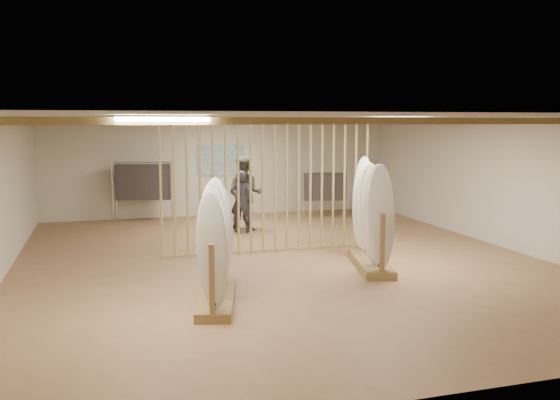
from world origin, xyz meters
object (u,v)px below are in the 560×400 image
object	(u,v)px
rack_right	(371,232)
shopper_a	(241,197)
clothing_rack_b	(325,187)
clothing_rack_a	(143,182)
rack_left	(217,263)
shopper_b	(245,189)

from	to	relation	value
rack_right	shopper_a	xyz separation A→B (m)	(-1.55, 4.11, 0.21)
shopper_a	clothing_rack_b	bearing A→B (deg)	-129.48
clothing_rack_a	clothing_rack_b	world-z (taller)	clothing_rack_a
rack_right	clothing_rack_a	xyz separation A→B (m)	(-3.74, 6.35, 0.43)
rack_right	shopper_a	world-z (taller)	rack_right
rack_right	rack_left	bearing A→B (deg)	-142.27
clothing_rack_a	shopper_b	distance (m)	3.10
clothing_rack_b	shopper_a	world-z (taller)	shopper_a
clothing_rack_a	shopper_a	world-z (taller)	shopper_a
rack_right	shopper_b	size ratio (longest dim) A/B	1.01
rack_left	shopper_b	size ratio (longest dim) A/B	0.95
clothing_rack_b	shopper_b	xyz separation A→B (m)	(-2.63, -1.31, 0.17)
clothing_rack_a	shopper_a	size ratio (longest dim) A/B	0.96
rack_right	shopper_a	size ratio (longest dim) A/B	1.21
rack_left	clothing_rack_b	bearing A→B (deg)	72.48
shopper_a	clothing_rack_a	bearing A→B (deg)	-23.85
rack_left	shopper_a	bearing A→B (deg)	88.04
rack_right	clothing_rack_b	world-z (taller)	rack_right
shopper_b	shopper_a	bearing A→B (deg)	-101.01
rack_left	shopper_a	size ratio (longest dim) A/B	1.14
clothing_rack_b	shopper_b	bearing A→B (deg)	-140.48
rack_left	clothing_rack_a	world-z (taller)	rack_left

